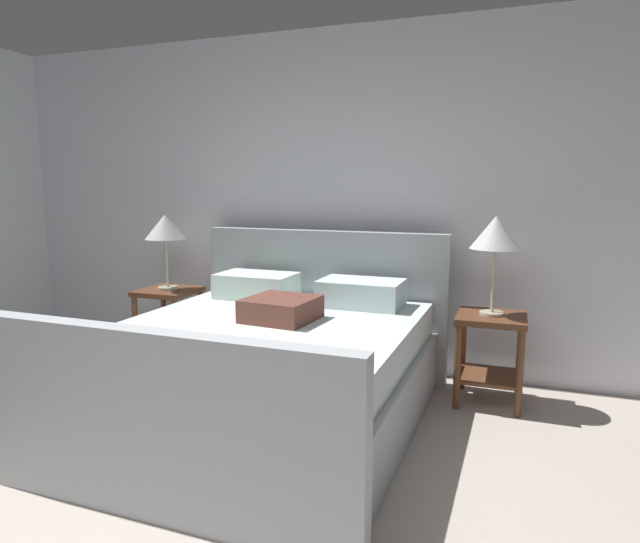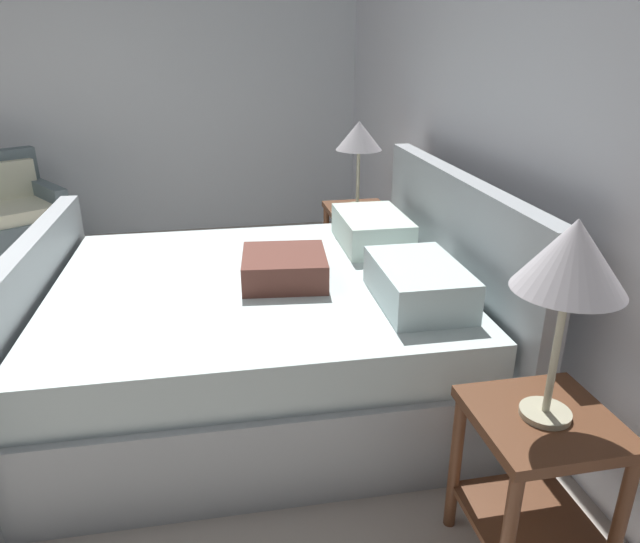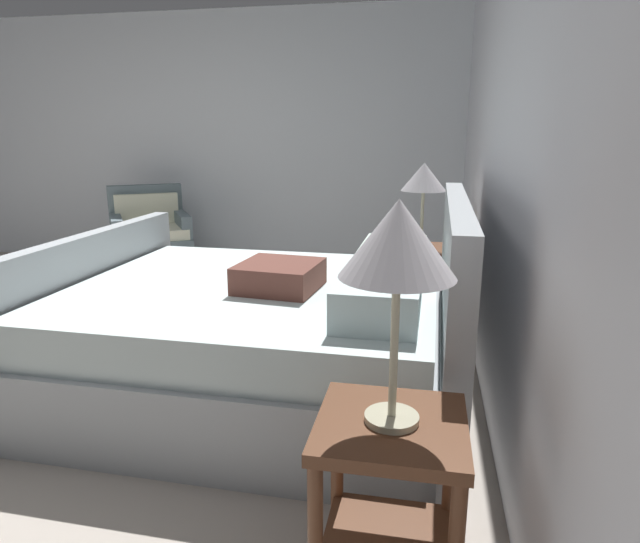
{
  "view_description": "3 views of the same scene",
  "coord_description": "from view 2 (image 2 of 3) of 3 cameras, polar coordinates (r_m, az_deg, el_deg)",
  "views": [
    {
      "loc": [
        1.22,
        -1.18,
        1.44
      ],
      "look_at": [
        0.07,
        2.0,
        0.91
      ],
      "focal_mm": 30.74,
      "sensor_mm": 36.0,
      "label": 1
    },
    {
      "loc": [
        2.43,
        1.51,
        1.7
      ],
      "look_at": [
        0.24,
        1.94,
        0.8
      ],
      "focal_mm": 31.93,
      "sensor_mm": 36.0,
      "label": 2
    },
    {
      "loc": [
        2.54,
        2.57,
        1.42
      ],
      "look_at": [
        -0.11,
        2.05,
        0.73
      ],
      "focal_mm": 30.66,
      "sensor_mm": 36.0,
      "label": 3
    }
  ],
  "objects": [
    {
      "name": "wall_back",
      "position": [
        2.87,
        20.49,
        12.73
      ],
      "size": [
        6.31,
        0.12,
        2.62
      ],
      "primitive_type": "cube",
      "color": "white",
      "rests_on": "ground"
    },
    {
      "name": "nightstand_left",
      "position": [
        4.22,
        3.69,
        3.9
      ],
      "size": [
        0.44,
        0.44,
        0.6
      ],
      "color": "brown",
      "rests_on": "ground"
    },
    {
      "name": "table_lamp_right",
      "position": [
        1.76,
        23.93,
        1.07
      ],
      "size": [
        0.32,
        0.32,
        0.65
      ],
      "color": "#B7B293",
      "rests_on": "nightstand_right"
    },
    {
      "name": "bed",
      "position": [
        2.95,
        -5.64,
        -5.57
      ],
      "size": [
        1.94,
        2.2,
        1.1
      ],
      "color": "#A3A9AE",
      "rests_on": "ground"
    },
    {
      "name": "armchair",
      "position": [
        5.25,
        -28.64,
        4.18
      ],
      "size": [
        1.01,
        1.0,
        0.9
      ],
      "color": "slate",
      "rests_on": "ground"
    },
    {
      "name": "wall_side_left",
      "position": [
        5.8,
        -27.17,
        15.7
      ],
      "size": [
        0.12,
        5.97,
        2.62
      ],
      "primitive_type": "cube",
      "color": "white",
      "rests_on": "ground"
    },
    {
      "name": "table_lamp_left",
      "position": [
        4.07,
        3.93,
        13.23
      ],
      "size": [
        0.32,
        0.32,
        0.61
      ],
      "color": "#B7B293",
      "rests_on": "nightstand_left"
    },
    {
      "name": "nightstand_right",
      "position": [
        2.11,
        20.82,
        -17.69
      ],
      "size": [
        0.44,
        0.44,
        0.6
      ],
      "color": "brown",
      "rests_on": "ground"
    }
  ]
}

